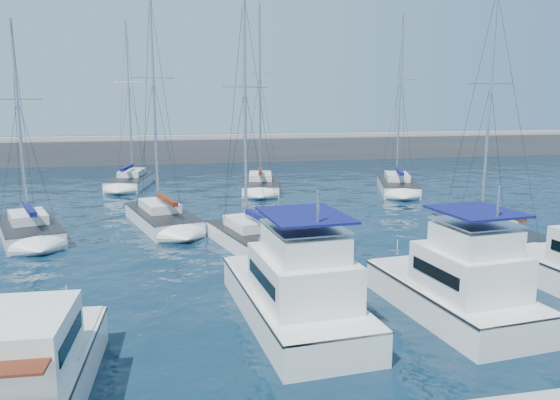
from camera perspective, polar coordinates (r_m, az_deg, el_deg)
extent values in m
plane|color=black|center=(24.40, 9.40, -9.13)|extent=(220.00, 220.00, 0.00)
cube|color=#424244|center=(74.18, -5.37, 4.94)|extent=(160.00, 6.00, 4.00)
cube|color=gray|center=(74.00, -5.40, 6.63)|extent=(160.00, 1.20, 0.50)
cube|color=silver|center=(17.22, -23.91, -17.16)|extent=(3.04, 7.15, 1.60)
cube|color=#262628|center=(16.90, -24.11, -14.89)|extent=(3.09, 7.15, 0.08)
cube|color=silver|center=(15.81, -25.15, -13.39)|extent=(2.44, 3.37, 1.60)
cube|color=black|center=(15.78, -25.17, -13.13)|extent=(2.45, 2.72, 0.45)
cube|color=#4F1D0F|center=(14.57, -26.65, -14.29)|extent=(2.25, 2.25, 0.07)
cube|color=silver|center=(20.92, 1.30, -11.21)|extent=(4.15, 9.43, 1.60)
cube|color=#262628|center=(20.65, 1.31, -9.28)|extent=(4.22, 9.43, 0.08)
cube|color=silver|center=(19.37, 2.34, -7.99)|extent=(3.26, 4.47, 1.60)
cube|color=black|center=(19.34, 2.34, -7.76)|extent=(3.25, 3.63, 0.45)
cube|color=silver|center=(18.82, 2.57, -4.56)|extent=(2.58, 3.15, 0.90)
cube|color=#0D104D|center=(18.59, 2.59, -1.58)|extent=(2.90, 3.60, 0.08)
cube|color=silver|center=(22.32, 17.47, -10.29)|extent=(4.12, 7.92, 1.60)
cube|color=#262628|center=(22.07, 17.57, -8.47)|extent=(4.19, 7.93, 0.08)
cube|color=silver|center=(21.11, 19.16, -7.01)|extent=(3.21, 3.80, 1.60)
cube|color=black|center=(21.08, 19.18, -6.80)|extent=(3.19, 3.11, 0.45)
cube|color=silver|center=(20.62, 19.70, -3.84)|extent=(2.53, 2.69, 0.90)
cube|color=#0D104D|center=(20.41, 19.88, -1.11)|extent=(2.85, 3.07, 0.08)
cube|color=silver|center=(35.45, -24.66, -3.25)|extent=(5.08, 7.59, 1.30)
cube|color=#262628|center=(35.32, -24.73, -2.25)|extent=(5.14, 7.61, 0.06)
cube|color=silver|center=(35.68, -24.85, -1.62)|extent=(2.83, 3.53, 0.55)
cylinder|color=silver|center=(35.29, -25.62, 7.68)|extent=(0.18, 0.18, 11.15)
cylinder|color=silver|center=(34.12, -24.65, -1.17)|extent=(1.23, 3.36, 0.12)
cube|color=#0D104D|center=(34.00, -24.65, -0.95)|extent=(1.34, 3.10, 0.28)
cube|color=silver|center=(36.36, -12.20, -2.19)|extent=(5.07, 8.84, 1.30)
cube|color=#262628|center=(36.23, -12.24, -1.21)|extent=(5.13, 8.86, 0.06)
cube|color=silver|center=(36.67, -12.47, -0.58)|extent=(2.83, 4.03, 0.55)
cylinder|color=silver|center=(36.32, -13.03, 10.23)|extent=(0.18, 0.18, 13.37)
cylinder|color=silver|center=(34.88, -11.76, -0.19)|extent=(1.20, 4.06, 0.12)
cube|color=#4F1D0F|center=(34.76, -11.73, 0.03)|extent=(1.32, 3.72, 0.28)
cube|color=silver|center=(30.58, -3.02, -4.36)|extent=(4.50, 7.54, 1.30)
cube|color=#262628|center=(30.43, -3.03, -3.22)|extent=(4.56, 7.55, 0.06)
cube|color=silver|center=(30.75, -3.36, -2.46)|extent=(2.57, 3.45, 0.55)
cylinder|color=silver|center=(30.22, -3.68, 9.40)|extent=(0.18, 0.18, 12.23)
cylinder|color=silver|center=(29.28, -2.24, -2.01)|extent=(0.96, 3.45, 0.12)
cube|color=#0D104D|center=(29.16, -2.16, -1.76)|extent=(1.10, 3.16, 0.28)
cube|color=silver|center=(33.88, 20.92, -3.58)|extent=(3.15, 7.78, 1.30)
cube|color=#262628|center=(33.74, 20.99, -2.54)|extent=(3.21, 7.78, 0.06)
cube|color=silver|center=(34.07, 20.58, -1.84)|extent=(2.04, 3.41, 0.55)
cylinder|color=silver|center=(33.61, 21.03, 9.14)|extent=(0.18, 0.18, 12.59)
cylinder|color=silver|center=(32.62, 22.21, -1.49)|extent=(0.15, 3.88, 0.12)
cube|color=#4F1D0F|center=(32.52, 22.33, -1.27)|extent=(0.37, 3.50, 0.28)
cube|color=silver|center=(53.48, -15.29, 1.70)|extent=(4.42, 8.66, 1.30)
cube|color=#262628|center=(53.40, -15.32, 2.37)|extent=(4.48, 8.67, 0.06)
cube|color=silver|center=(53.85, -15.21, 2.79)|extent=(2.56, 3.90, 0.55)
cylinder|color=silver|center=(53.71, -15.50, 10.32)|extent=(0.18, 0.18, 13.73)
cylinder|color=silver|center=(52.09, -15.68, 3.12)|extent=(0.85, 4.09, 0.12)
cube|color=#0D104D|center=(51.98, -15.71, 3.27)|extent=(1.00, 3.72, 0.28)
cube|color=silver|center=(49.27, -2.05, 1.34)|extent=(4.47, 8.60, 1.30)
cube|color=#262628|center=(49.17, -2.05, 2.07)|extent=(4.53, 8.61, 0.06)
cube|color=silver|center=(49.63, -2.05, 2.52)|extent=(2.61, 3.88, 0.55)
cylinder|color=silver|center=(49.47, -2.11, 11.36)|extent=(0.18, 0.18, 14.87)
cylinder|color=silver|center=(47.84, -2.06, 2.88)|extent=(0.83, 4.05, 0.12)
cube|color=#4F1D0F|center=(47.72, -2.06, 3.04)|extent=(0.98, 3.69, 0.28)
cube|color=silver|center=(50.08, 12.15, 1.26)|extent=(5.48, 9.02, 1.30)
cube|color=#262628|center=(49.98, 12.18, 1.97)|extent=(5.54, 9.03, 0.06)
cube|color=silver|center=(50.46, 12.13, 2.42)|extent=(3.00, 4.14, 0.55)
cylinder|color=silver|center=(50.31, 12.41, 10.61)|extent=(0.18, 0.18, 13.99)
cylinder|color=silver|center=(48.61, 12.38, 2.77)|extent=(1.43, 4.08, 0.12)
cube|color=#0D104D|center=(48.49, 12.40, 2.93)|extent=(1.51, 3.75, 0.28)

